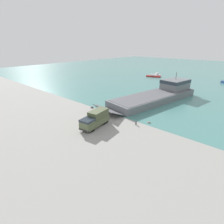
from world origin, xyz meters
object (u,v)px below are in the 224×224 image
Objects in this scene: moored_boat_a at (156,75)px; soldier_on_ramp at (87,119)px; landing_craft at (160,93)px; moored_boat_c at (153,76)px; mooring_bollard at (136,123)px; military_truck at (95,119)px.

soldier_on_ramp is at bearing 117.97° from moored_boat_a.
landing_craft is 4.74× the size of moored_boat_c.
moored_boat_c reaches higher than mooring_bollard.
moored_boat_c is (-0.40, -2.58, -0.12)m from moored_boat_a.
soldier_on_ramp is at bearing -87.19° from landing_craft.
soldier_on_ramp is 2.07× the size of mooring_bollard.
mooring_bollard is at bearing 127.65° from military_truck.
moored_boat_c is 8.87× the size of mooring_bollard.
landing_craft is at bearing 169.83° from military_truck.
moored_boat_a is at bearing 153.23° from moored_boat_c.
military_truck reaches higher than moored_boat_c.
landing_craft is 41.90m from moored_boat_a.
landing_craft is 42.05× the size of mooring_bollard.
landing_craft is at bearing 20.84° from soldier_on_ramp.
military_truck is at bearing -134.08° from mooring_bollard.
military_truck is 1.24× the size of moored_boat_a.
moored_boat_a is 2.61m from moored_boat_c.
landing_craft is at bearing 103.84° from mooring_bollard.
landing_craft reaches higher than moored_boat_c.
military_truck is (-0.90, -27.05, -0.19)m from landing_craft.
military_truck is 4.17× the size of soldier_on_ramp.
landing_craft is 21.49m from mooring_bollard.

